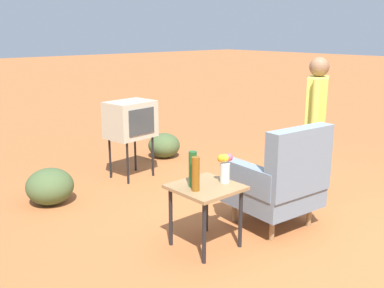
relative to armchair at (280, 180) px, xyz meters
name	(u,v)px	position (x,y,z in m)	size (l,w,h in m)	color
ground_plane	(290,225)	(-0.12, 0.06, -0.50)	(60.00, 60.00, 0.00)	#AD6033
armchair	(280,180)	(0.00, 0.00, 0.00)	(0.84, 0.85, 1.06)	#937047
side_table	(206,194)	(0.83, -0.19, 0.00)	(0.56, 0.56, 0.59)	black
tv_on_stand	(130,120)	(0.21, -2.30, 0.28)	(0.65, 0.51, 1.03)	black
person_standing	(316,119)	(-0.98, -0.28, 0.44)	(0.50, 0.37, 1.64)	#2D3347
bottle_tall_amber	(196,174)	(0.98, -0.16, 0.24)	(0.07, 0.07, 0.30)	brown
bottle_wine_green	(193,169)	(0.93, -0.25, 0.25)	(0.07, 0.07, 0.32)	#1E5623
flower_vase	(225,167)	(0.64, -0.14, 0.23)	(0.15, 0.10, 0.27)	silver
shrub_far	(164,145)	(-0.71, -2.78, -0.31)	(0.49, 0.49, 0.38)	#475B33
shrub_lone	(50,186)	(1.44, -2.12, -0.29)	(0.53, 0.53, 0.41)	#475B33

